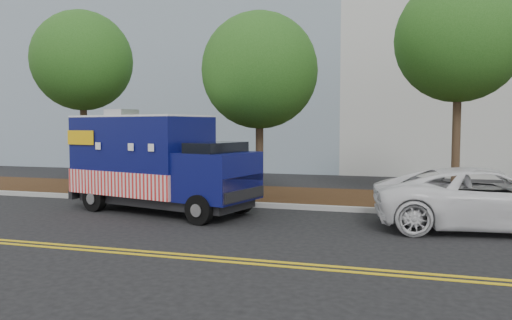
% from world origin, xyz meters
% --- Properties ---
extents(ground, '(120.00, 120.00, 0.00)m').
position_xyz_m(ground, '(0.00, 0.00, 0.00)').
color(ground, black).
rests_on(ground, ground).
extents(curb, '(120.00, 0.18, 0.15)m').
position_xyz_m(curb, '(0.00, 1.40, 0.07)').
color(curb, '#9E9E99').
rests_on(curb, ground).
extents(mulch_strip, '(120.00, 4.00, 0.15)m').
position_xyz_m(mulch_strip, '(0.00, 3.50, 0.07)').
color(mulch_strip, black).
rests_on(mulch_strip, ground).
extents(centerline_near, '(120.00, 0.10, 0.01)m').
position_xyz_m(centerline_near, '(0.00, -4.45, 0.01)').
color(centerline_near, gold).
rests_on(centerline_near, ground).
extents(centerline_far, '(120.00, 0.10, 0.01)m').
position_xyz_m(centerline_far, '(0.00, -4.70, 0.01)').
color(centerline_far, gold).
rests_on(centerline_far, ground).
extents(tree_a, '(3.72, 3.72, 6.81)m').
position_xyz_m(tree_a, '(-6.54, 3.02, 4.93)').
color(tree_a, '#38281C').
rests_on(tree_a, ground).
extents(tree_b, '(3.83, 3.83, 6.24)m').
position_xyz_m(tree_b, '(0.50, 2.62, 4.32)').
color(tree_b, '#38281C').
rests_on(tree_b, ground).
extents(tree_c, '(3.98, 3.98, 7.23)m').
position_xyz_m(tree_c, '(6.70, 3.83, 5.23)').
color(tree_c, '#38281C').
rests_on(tree_c, ground).
extents(sign_post, '(0.06, 0.06, 2.40)m').
position_xyz_m(sign_post, '(-2.39, 1.55, 1.20)').
color(sign_post, '#473828').
rests_on(sign_post, ground).
extents(food_truck, '(6.04, 3.45, 3.01)m').
position_xyz_m(food_truck, '(-1.90, -0.12, 1.36)').
color(food_truck, black).
rests_on(food_truck, ground).
extents(white_car, '(5.66, 3.13, 1.50)m').
position_xyz_m(white_car, '(7.08, -0.19, 0.75)').
color(white_car, white).
rests_on(white_car, ground).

